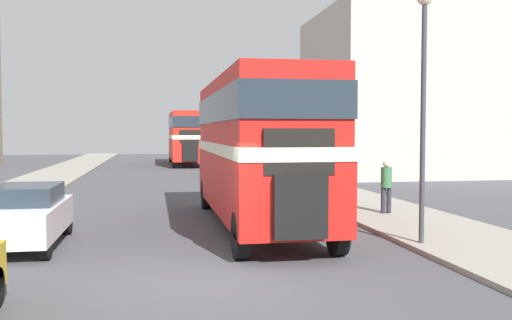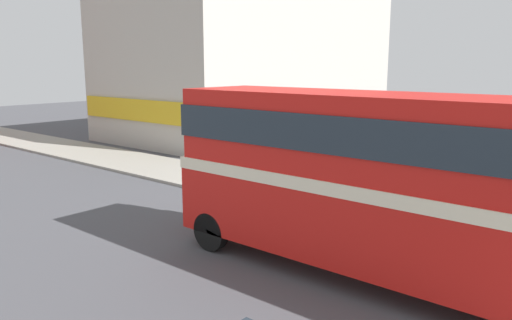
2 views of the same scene
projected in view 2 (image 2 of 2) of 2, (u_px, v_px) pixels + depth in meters
The scene contains 4 objects.
double_decker_bus at pixel (376, 172), 10.86m from camera, with size 2.47×10.12×4.18m.
pedestrian_walking at pixel (409, 189), 15.11m from camera, with size 0.34×0.34×1.69m.
bicycle_on_pavement at pixel (247, 180), 18.89m from camera, with size 0.05×1.76×0.78m.
shop_building_block at pixel (254, 60), 34.99m from camera, with size 20.24×10.61×10.16m.
Camera 2 is at (-7.71, 0.75, 4.80)m, focal length 35.00 mm.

